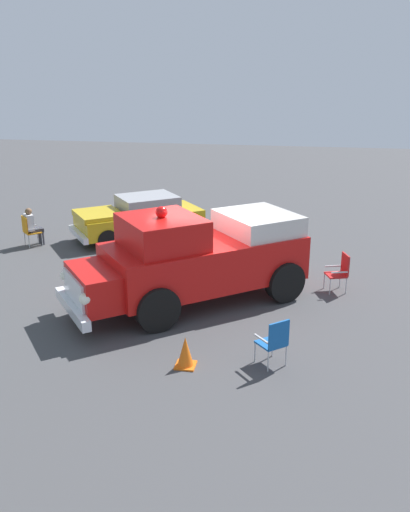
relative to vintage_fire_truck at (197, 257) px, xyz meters
The scene contains 8 objects.
ground_plane 1.33m from the vintage_fire_truck, 164.91° to the left, with size 60.00×60.00×0.00m, color #424244.
vintage_fire_truck is the anchor object (origin of this frame).
classic_hot_rod 6.02m from the vintage_fire_truck, 149.28° to the right, with size 4.12×4.59×1.46m.
lawn_chair_near_truck 7.33m from the vintage_fire_truck, 119.35° to the right, with size 0.69×0.69×1.02m.
lawn_chair_by_car 3.89m from the vintage_fire_truck, 111.34° to the left, with size 0.63×0.63×1.02m.
lawn_chair_spare 3.62m from the vintage_fire_truck, 36.40° to the left, with size 0.69×0.69×1.02m.
spectator_seated 7.29m from the vintage_fire_truck, 120.35° to the right, with size 0.64×0.64×1.29m.
traffic_cone 3.32m from the vintage_fire_truck, ahead, with size 0.40×0.40×0.64m.
Camera 1 is at (13.18, 2.35, 5.60)m, focal length 38.70 mm.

